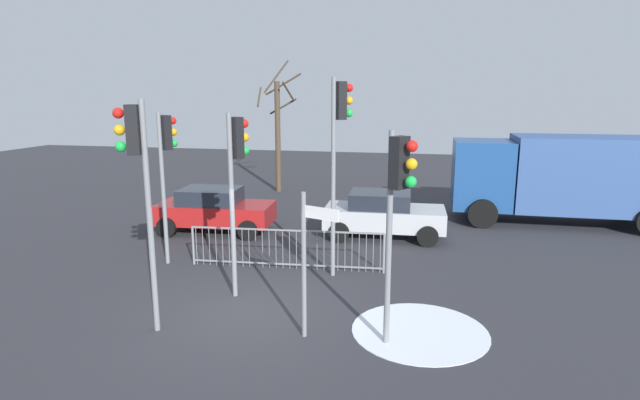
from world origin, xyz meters
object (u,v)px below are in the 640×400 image
object	(u,v)px
car_red_far	(214,209)
bare_tree_left	(278,129)
traffic_light_rear_left	(397,192)
traffic_light_foreground_right	(339,133)
direction_sign_post	(307,258)
delivery_truck	(559,175)
car_silver_near	(383,214)
traffic_light_mid_left	(236,163)
traffic_light_foreground_left	(166,153)
traffic_light_rear_right	(138,165)

from	to	relation	value
car_red_far	bare_tree_left	distance (m)	7.64
traffic_light_rear_left	traffic_light_foreground_right	bearing A→B (deg)	-122.83
traffic_light_foreground_right	bare_tree_left	size ratio (longest dim) A/B	0.81
direction_sign_post	delivery_truck	bearing A→B (deg)	77.92
traffic_light_foreground_right	traffic_light_rear_left	distance (m)	3.90
bare_tree_left	car_silver_near	bearing A→B (deg)	-50.86
traffic_light_mid_left	bare_tree_left	xyz separation A→B (m)	(-2.73, 12.26, -0.13)
car_red_far	bare_tree_left	xyz separation A→B (m)	(0.05, 7.33, 2.15)
traffic_light_foreground_right	direction_sign_post	size ratio (longest dim) A/B	1.75
traffic_light_mid_left	traffic_light_foreground_right	bearing A→B (deg)	70.91
traffic_light_mid_left	delivery_truck	distance (m)	12.23
traffic_light_foreground_left	traffic_light_mid_left	bearing A→B (deg)	-5.48
traffic_light_mid_left	car_silver_near	xyz separation A→B (m)	(2.81, 5.46, -2.28)
car_red_far	delivery_truck	bearing A→B (deg)	13.41
traffic_light_rear_left	traffic_light_rear_right	distance (m)	4.73
traffic_light_rear_left	car_red_far	size ratio (longest dim) A/B	1.01
car_silver_near	car_red_far	xyz separation A→B (m)	(-5.58, -0.54, 0.00)
direction_sign_post	car_red_far	size ratio (longest dim) A/B	0.72
traffic_light_rear_left	traffic_light_foreground_left	bearing A→B (deg)	-87.40
traffic_light_foreground_left	car_red_far	bearing A→B (deg)	120.41
delivery_truck	bare_tree_left	bearing A→B (deg)	-18.36
traffic_light_rear_right	traffic_light_mid_left	size ratio (longest dim) A/B	1.07
car_red_far	bare_tree_left	bearing A→B (deg)	85.68
traffic_light_rear_right	traffic_light_mid_left	xyz separation A→B (m)	(1.07, 2.11, -0.22)
direction_sign_post	car_red_far	bearing A→B (deg)	146.57
car_silver_near	traffic_light_foreground_right	bearing A→B (deg)	-104.59
car_silver_near	traffic_light_mid_left	bearing A→B (deg)	-119.32
traffic_light_mid_left	car_red_far	size ratio (longest dim) A/B	1.06
traffic_light_rear_right	bare_tree_left	world-z (taller)	bare_tree_left
direction_sign_post	traffic_light_rear_right	bearing A→B (deg)	-152.25
traffic_light_rear_right	car_red_far	distance (m)	7.66
direction_sign_post	delivery_truck	xyz separation A→B (m)	(6.67, 10.26, 0.16)
car_red_far	traffic_light_foreground_left	bearing A→B (deg)	-91.76
traffic_light_foreground_right	direction_sign_post	distance (m)	4.02
traffic_light_rear_left	delivery_truck	xyz separation A→B (m)	(5.05, 10.25, -1.15)
traffic_light_foreground_left	car_silver_near	bearing A→B (deg)	62.34
traffic_light_foreground_right	delivery_truck	bearing A→B (deg)	96.78
traffic_light_foreground_left	traffic_light_mid_left	size ratio (longest dim) A/B	0.99
traffic_light_foreground_left	car_silver_near	world-z (taller)	traffic_light_foreground_left
traffic_light_rear_right	delivery_truck	bearing A→B (deg)	-60.18
traffic_light_rear_left	car_red_far	xyz separation A→B (m)	(-6.40, 6.67, -2.12)
bare_tree_left	traffic_light_rear_left	bearing A→B (deg)	-65.60
bare_tree_left	delivery_truck	bearing A→B (deg)	-18.21
traffic_light_foreground_right	delivery_truck	xyz separation A→B (m)	(6.70, 6.78, -1.86)
traffic_light_foreground_right	bare_tree_left	xyz separation A→B (m)	(-4.71, 10.54, -0.69)
traffic_light_rear_right	direction_sign_post	bearing A→B (deg)	-100.83
traffic_light_rear_right	bare_tree_left	size ratio (longest dim) A/B	0.74
car_silver_near	delivery_truck	size ratio (longest dim) A/B	0.55
traffic_light_mid_left	car_silver_near	bearing A→B (deg)	92.62
traffic_light_foreground_right	car_red_far	distance (m)	6.39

